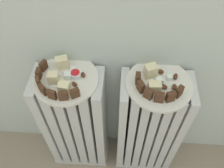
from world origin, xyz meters
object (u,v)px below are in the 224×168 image
(fork, at_px, (57,78))
(radiator_right, at_px, (148,128))
(plate_left, at_px, (66,79))
(plate_right, at_px, (159,84))
(jam_bowl_left, at_px, (75,74))
(radiator_left, at_px, (76,124))

(fork, bearing_deg, radiator_right, 0.52)
(plate_left, distance_m, fork, 0.03)
(plate_right, relative_size, jam_bowl_left, 5.94)
(radiator_left, distance_m, radiator_right, 0.35)
(radiator_right, xyz_separation_m, fork, (-0.38, -0.00, 0.35))
(plate_left, bearing_deg, plate_right, 0.00)
(radiator_right, distance_m, plate_right, 0.34)
(jam_bowl_left, bearing_deg, radiator_left, -163.12)
(radiator_left, bearing_deg, fork, -173.98)
(radiator_right, xyz_separation_m, plate_right, (0.00, 0.00, 0.34))
(plate_right, bearing_deg, radiator_left, 180.00)
(radiator_right, relative_size, plate_right, 2.69)
(fork, bearing_deg, jam_bowl_left, 11.90)
(radiator_left, height_order, radiator_right, same)
(fork, bearing_deg, radiator_left, 6.02)
(plate_left, distance_m, plate_right, 0.35)
(plate_right, bearing_deg, fork, -179.48)
(fork, bearing_deg, plate_right, 0.52)
(radiator_left, bearing_deg, plate_left, 180.00)
(plate_right, distance_m, jam_bowl_left, 0.31)
(radiator_left, bearing_deg, jam_bowl_left, 16.88)
(plate_left, relative_size, fork, 2.89)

